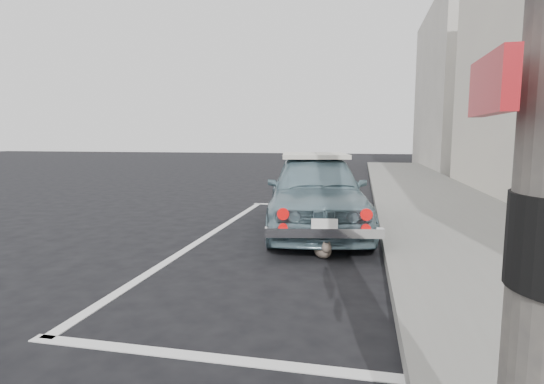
# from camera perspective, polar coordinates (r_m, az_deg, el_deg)

# --- Properties ---
(ground) EXTENTS (80.00, 80.00, 0.00)m
(ground) POSITION_cam_1_polar(r_m,az_deg,el_deg) (3.86, -12.38, -16.80)
(ground) COLOR black
(ground) RESTS_ON ground
(sidewalk) EXTENTS (2.80, 40.00, 0.15)m
(sidewalk) POSITION_cam_1_polar(r_m,az_deg,el_deg) (5.67, 29.42, -8.90)
(sidewalk) COLOR slate
(sidewalk) RESTS_ON ground
(building_far) EXTENTS (3.50, 10.00, 8.00)m
(building_far) POSITION_cam_1_polar(r_m,az_deg,el_deg) (23.83, 24.31, 12.54)
(building_far) COLOR #AFAA9F
(building_far) RESTS_ON ground
(pline_rear) EXTENTS (3.00, 0.12, 0.01)m
(pline_rear) POSITION_cam_1_polar(r_m,az_deg,el_deg) (3.27, -7.68, -21.27)
(pline_rear) COLOR silver
(pline_rear) RESTS_ON ground
(pline_front) EXTENTS (3.00, 0.12, 0.01)m
(pline_front) POSITION_cam_1_polar(r_m,az_deg,el_deg) (9.87, 6.10, -1.84)
(pline_front) COLOR silver
(pline_front) RESTS_ON ground
(pline_side) EXTENTS (0.12, 7.00, 0.01)m
(pline_side) POSITION_cam_1_polar(r_m,az_deg,el_deg) (6.83, -8.89, -6.01)
(pline_side) COLOR silver
(pline_side) RESTS_ON ground
(retro_coupe) EXTENTS (2.20, 4.11, 1.33)m
(retro_coupe) POSITION_cam_1_polar(r_m,az_deg,el_deg) (7.22, 5.83, 0.16)
(retro_coupe) COLOR slate
(retro_coupe) RESTS_ON ground
(cat) EXTENTS (0.33, 0.47, 0.26)m
(cat) POSITION_cam_1_polar(r_m,az_deg,el_deg) (5.62, 6.90, -7.65)
(cat) COLOR #736357
(cat) RESTS_ON ground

